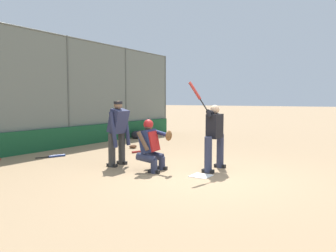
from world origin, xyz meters
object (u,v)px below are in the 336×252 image
at_px(catcher_behind_plate, 151,144).
at_px(spare_bat_third_base_side, 140,151).
at_px(fielding_glove_on_dirt, 133,147).
at_px(equipment_bag_dugout_side, 140,134).
at_px(batter_at_plate, 214,135).
at_px(umpire_home, 118,131).
at_px(spare_bat_near_backstop, 55,156).

bearing_deg(catcher_behind_plate, spare_bat_third_base_side, -145.40).
distance_m(fielding_glove_on_dirt, equipment_bag_dugout_side, 3.09).
height_order(batter_at_plate, spare_bat_third_base_side, batter_at_plate).
xyz_separation_m(umpire_home, spare_bat_near_backstop, (0.07, -2.38, -0.85)).
height_order(umpire_home, equipment_bag_dugout_side, umpire_home).
distance_m(umpire_home, equipment_bag_dugout_side, 6.14).
bearing_deg(spare_bat_third_base_side, batter_at_plate, 87.51).
height_order(umpire_home, fielding_glove_on_dirt, umpire_home).
xyz_separation_m(catcher_behind_plate, spare_bat_third_base_side, (-2.03, -1.87, -0.60)).
relative_size(fielding_glove_on_dirt, equipment_bag_dugout_side, 0.29).
distance_m(catcher_behind_plate, umpire_home, 1.09).
height_order(batter_at_plate, catcher_behind_plate, batter_at_plate).
xyz_separation_m(spare_bat_near_backstop, fielding_glove_on_dirt, (-2.63, 0.82, 0.02)).
distance_m(batter_at_plate, catcher_behind_plate, 1.50).
xyz_separation_m(batter_at_plate, umpire_home, (0.81, -2.28, 0.04)).
distance_m(batter_at_plate, spare_bat_near_backstop, 4.82).
bearing_deg(batter_at_plate, fielding_glove_on_dirt, -114.92).
height_order(catcher_behind_plate, equipment_bag_dugout_side, catcher_behind_plate).
distance_m(spare_bat_near_backstop, spare_bat_third_base_side, 2.59).
bearing_deg(equipment_bag_dugout_side, batter_at_plate, 51.52).
distance_m(spare_bat_near_backstop, fielding_glove_on_dirt, 2.76).
bearing_deg(spare_bat_third_base_side, spare_bat_near_backstop, -19.20).
relative_size(catcher_behind_plate, umpire_home, 0.74).
xyz_separation_m(umpire_home, spare_bat_third_base_side, (-1.99, -0.80, -0.85)).
bearing_deg(fielding_glove_on_dirt, spare_bat_near_backstop, -17.38).
height_order(spare_bat_third_base_side, equipment_bag_dugout_side, equipment_bag_dugout_side).
bearing_deg(umpire_home, equipment_bag_dugout_side, -149.06).
distance_m(catcher_behind_plate, equipment_bag_dugout_side, 6.77).
bearing_deg(spare_bat_near_backstop, fielding_glove_on_dirt, 1.68).
relative_size(umpire_home, equipment_bag_dugout_side, 1.47).
distance_m(spare_bat_near_backstop, equipment_bag_dugout_side, 5.31).
xyz_separation_m(spare_bat_third_base_side, equipment_bag_dugout_side, (-3.19, -2.41, 0.13)).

